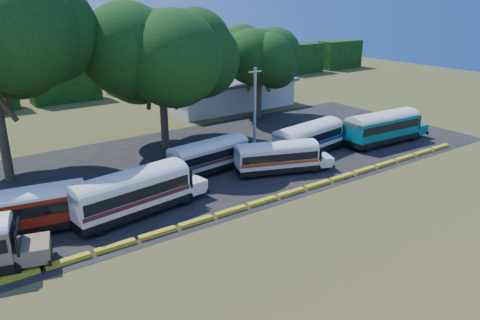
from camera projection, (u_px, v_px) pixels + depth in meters
ground at (254, 213)px, 35.16m from camera, size 160.00×160.00×0.00m
asphalt_strip at (188, 165)px, 44.92m from camera, size 64.00×24.00×0.02m
curb at (247, 206)px, 35.87m from camera, size 53.70×0.45×0.30m
terminal_building at (229, 94)px, 67.37m from camera, size 19.00×9.00×4.00m
treeline_backdrop at (65, 82)px, 71.06m from camera, size 130.00×4.00×6.00m
bus_red at (27, 208)px, 31.54m from camera, size 10.28×4.14×3.29m
bus_cream_west at (133, 191)px, 34.05m from camera, size 11.03×4.08×3.54m
bus_cream_east at (211, 154)px, 42.68m from camera, size 9.58×3.31×3.09m
bus_white_red at (279, 156)px, 42.44m from camera, size 9.30×5.23×2.99m
bus_white_blue at (310, 137)px, 47.41m from camera, size 10.41×4.01×3.34m
bus_teal at (384, 126)px, 50.75m from camera, size 11.08×3.26×3.60m
tree_center at (161, 54)px, 46.77m from camera, size 11.95×11.95×14.32m
tree_east at (259, 55)px, 59.99m from camera, size 9.00×9.00×11.56m
utility_pole at (255, 108)px, 48.72m from camera, size 1.60×0.30×8.53m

